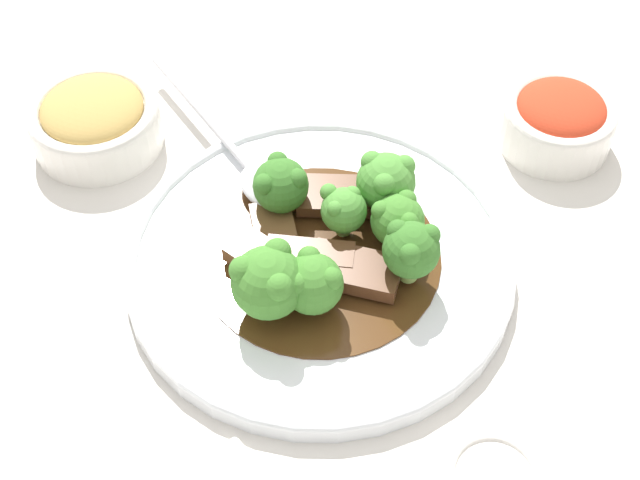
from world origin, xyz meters
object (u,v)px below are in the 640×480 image
broccoli_floret_6 (386,181)px  side_bowl_appetizer (95,120)px  main_plate (320,260)px  serving_spoon (253,170)px  broccoli_floret_1 (398,220)px  broccoli_floret_4 (268,281)px  beef_strip_2 (275,230)px  beef_strip_4 (308,255)px  broccoli_floret_2 (312,283)px  broccoli_floret_3 (340,207)px  side_bowl_kimchi (558,120)px  beef_strip_0 (342,196)px  sauce_dish (494,479)px  broccoli_floret_0 (411,249)px  beef_strip_1 (262,259)px  broccoli_floret_5 (281,184)px  beef_strip_3 (357,268)px

broccoli_floret_6 → side_bowl_appetizer: 0.26m
main_plate → serving_spoon: bearing=-15.4°
broccoli_floret_1 → broccoli_floret_4: size_ratio=0.79×
beef_strip_2 → broccoli_floret_4: size_ratio=1.13×
serving_spoon → beef_strip_4: bearing=157.9°
serving_spoon → side_bowl_appetizer: side_bowl_appetizer is taller
broccoli_floret_2 → serving_spoon: bearing=-28.5°
main_plate → broccoli_floret_3: size_ratio=7.10×
beef_strip_2 → broccoli_floret_2: broccoli_floret_2 is taller
side_bowl_kimchi → beef_strip_4: bearing=75.2°
beef_strip_0 → beef_strip_4: 0.07m
side_bowl_kimchi → sauce_dish: side_bowl_kimchi is taller
broccoli_floret_0 → side_bowl_kimchi: bearing=-89.9°
beef_strip_4 → side_bowl_kimchi: size_ratio=0.72×
beef_strip_1 → serving_spoon: size_ratio=0.24×
sauce_dish → serving_spoon: bearing=-16.5°
broccoli_floret_3 → main_plate: bearing=98.5°
beef_strip_1 → serving_spoon: (0.07, -0.06, -0.00)m
beef_strip_4 → broccoli_floret_2: size_ratio=1.47×
side_bowl_appetizer → broccoli_floret_1: bearing=-166.4°
beef_strip_4 → main_plate: bearing=-99.3°
beef_strip_2 → broccoli_floret_3: bearing=-133.3°
broccoli_floret_1 → broccoli_floret_2: broccoli_floret_2 is taller
beef_strip_4 → broccoli_floret_1: 0.07m
broccoli_floret_1 → side_bowl_kimchi: 0.20m
broccoli_floret_2 → beef_strip_4: bearing=-44.2°
broccoli_floret_6 → side_bowl_kimchi: 0.18m
beef_strip_0 → broccoli_floret_4: bearing=103.3°
broccoli_floret_5 → side_bowl_appetizer: bearing=10.7°
broccoli_floret_1 → sauce_dish: 0.20m
broccoli_floret_0 → broccoli_floret_1: broccoli_floret_0 is taller
beef_strip_2 → side_bowl_kimchi: bearing=-112.6°
beef_strip_4 → broccoli_floret_2: (-0.03, 0.03, 0.02)m
beef_strip_4 → side_bowl_appetizer: size_ratio=0.62×
beef_strip_2 → serving_spoon: 0.07m
beef_strip_3 → side_bowl_kimchi: side_bowl_kimchi is taller
beef_strip_3 → broccoli_floret_4: 0.08m
broccoli_floret_5 → side_bowl_kimchi: broccoli_floret_5 is taller
beef_strip_4 → broccoli_floret_0: (-0.07, -0.04, 0.03)m
beef_strip_3 → broccoli_floret_0: 0.05m
broccoli_floret_0 → broccoli_floret_3: 0.07m
broccoli_floret_5 → serving_spoon: (0.04, -0.01, -0.02)m
broccoli_floret_3 → broccoli_floret_5: size_ratio=0.89×
broccoli_floret_2 → side_bowl_appetizer: (0.27, -0.02, -0.02)m
side_bowl_kimchi → sauce_dish: 0.33m
broccoli_floret_5 → sauce_dish: bearing=163.1°
broccoli_floret_6 → side_bowl_kimchi: (-0.06, -0.17, -0.02)m
sauce_dish → broccoli_floret_6: bearing=-34.0°
broccoli_floret_1 → broccoli_floret_0: bearing=142.8°
beef_strip_1 → sauce_dish: (-0.23, 0.02, -0.02)m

